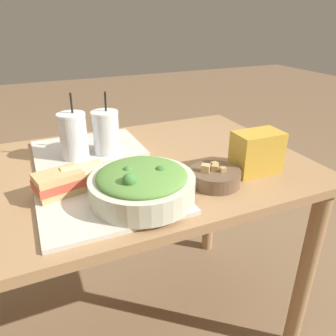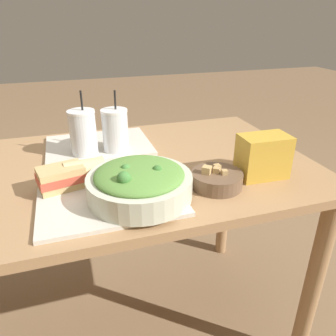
# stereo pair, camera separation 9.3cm
# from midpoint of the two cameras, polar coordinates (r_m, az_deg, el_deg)

# --- Properties ---
(ground_plane) EXTENTS (12.00, 12.00, 0.00)m
(ground_plane) POSITION_cam_midpoint_polar(r_m,az_deg,el_deg) (1.60, -10.05, -26.25)
(ground_plane) COLOR #846647
(dining_table) EXTENTS (1.37, 0.80, 0.78)m
(dining_table) POSITION_cam_midpoint_polar(r_m,az_deg,el_deg) (1.16, -12.54, -5.32)
(dining_table) COLOR #A37A51
(dining_table) RESTS_ON ground_plane
(tray_near) EXTENTS (0.39, 0.30, 0.01)m
(tray_near) POSITION_cam_midpoint_polar(r_m,az_deg,el_deg) (0.92, -12.62, -5.69)
(tray_near) COLOR beige
(tray_near) RESTS_ON dining_table
(tray_far) EXTENTS (0.39, 0.30, 0.01)m
(tray_far) POSITION_cam_midpoint_polar(r_m,az_deg,el_deg) (1.28, -15.82, 3.24)
(tray_far) COLOR beige
(tray_far) RESTS_ON dining_table
(salad_bowl) EXTENTS (0.29, 0.29, 0.11)m
(salad_bowl) POSITION_cam_midpoint_polar(r_m,az_deg,el_deg) (0.88, -7.58, -2.79)
(salad_bowl) COLOR beige
(salad_bowl) RESTS_ON tray_near
(soup_bowl) EXTENTS (0.15, 0.15, 0.07)m
(soup_bowl) POSITION_cam_midpoint_polar(r_m,az_deg,el_deg) (0.99, 5.50, -1.51)
(soup_bowl) COLOR brown
(soup_bowl) RESTS_ON dining_table
(sandwich_near) EXTENTS (0.15, 0.11, 0.06)m
(sandwich_near) POSITION_cam_midpoint_polar(r_m,az_deg,el_deg) (0.97, -21.13, -2.53)
(sandwich_near) COLOR tan
(sandwich_near) RESTS_ON tray_near
(baguette_near) EXTENTS (0.12, 0.08, 0.07)m
(baguette_near) POSITION_cam_midpoint_polar(r_m,az_deg,el_deg) (0.99, -17.28, -1.18)
(baguette_near) COLOR #DBBC84
(baguette_near) RESTS_ON tray_near
(drink_cup_dark) EXTENTS (0.09, 0.09, 0.23)m
(drink_cup_dark) POSITION_cam_midpoint_polar(r_m,az_deg,el_deg) (1.18, -18.34, 5.06)
(drink_cup_dark) COLOR silver
(drink_cup_dark) RESTS_ON tray_far
(drink_cup_red) EXTENTS (0.09, 0.09, 0.22)m
(drink_cup_red) POSITION_cam_midpoint_polar(r_m,az_deg,el_deg) (1.19, -12.96, 5.83)
(drink_cup_red) COLOR silver
(drink_cup_red) RESTS_ON tray_far
(chip_bag) EXTENTS (0.15, 0.10, 0.13)m
(chip_bag) POSITION_cam_midpoint_polar(r_m,az_deg,el_deg) (1.07, 12.82, 2.64)
(chip_bag) COLOR gold
(chip_bag) RESTS_ON dining_table
(napkin_folded) EXTENTS (0.16, 0.15, 0.00)m
(napkin_folded) POSITION_cam_midpoint_polar(r_m,az_deg,el_deg) (1.10, -15.92, -0.95)
(napkin_folded) COLOR silver
(napkin_folded) RESTS_ON dining_table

